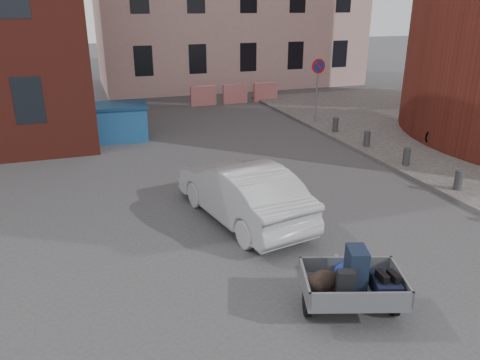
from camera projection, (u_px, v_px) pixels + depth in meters
name	position (u px, v px, depth m)	size (l,w,h in m)	color
ground	(270.00, 248.00, 9.90)	(120.00, 120.00, 0.00)	#38383A
no_parking_sign	(318.00, 77.00, 19.41)	(0.60, 0.09, 2.65)	gray
bollards	(407.00, 157.00, 14.59)	(0.22, 9.02, 0.55)	#3A3A3D
barriers	(235.00, 94.00, 24.28)	(4.70, 0.18, 1.00)	red
trailer	(352.00, 283.00, 7.58)	(1.86, 1.97, 1.20)	black
dumpster	(104.00, 123.00, 17.60)	(3.33, 1.90, 1.35)	navy
silver_car	(242.00, 192.00, 11.02)	(1.49, 4.28, 1.41)	#A9ABB0
bicycle	(449.00, 131.00, 16.70)	(0.66, 1.89, 0.99)	black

